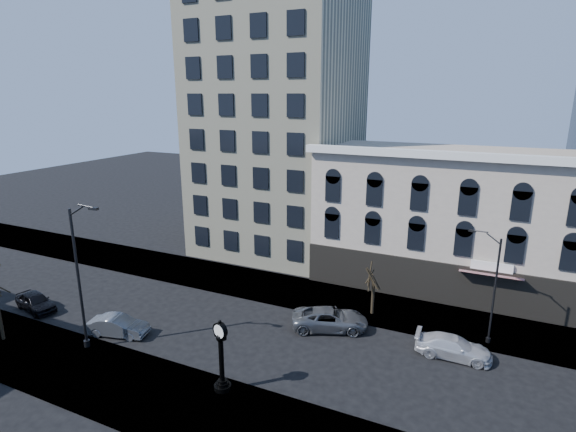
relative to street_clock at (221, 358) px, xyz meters
The scene contains 13 objects.
ground 6.82m from the street_clock, 112.33° to the left, with size 160.00×160.00×0.00m, color black.
sidewalk_far 14.36m from the street_clock, 99.98° to the left, with size 160.00×6.00×0.12m, color gray.
sidewalk_near 3.78m from the street_clock, 140.94° to the right, with size 160.00×6.00×0.12m, color gray.
cream_tower 31.44m from the street_clock, 109.02° to the left, with size 15.90×15.40×42.50m.
victorian_row 24.19m from the street_clock, 66.46° to the left, with size 22.60×11.19×12.50m.
street_clock is the anchor object (origin of this frame).
street_lamp_near 11.59m from the street_clock, behind, with size 2.64×0.55×10.19m.
street_lamp_far 18.45m from the street_clock, 42.59° to the left, with size 1.98×0.87×7.93m.
bare_tree_far 13.99m from the street_clock, 66.92° to the left, with size 2.50×2.50×4.29m.
car_near_a 19.22m from the street_clock, behind, with size 1.70×4.23×1.44m, color black.
car_near_b 10.50m from the street_clock, 167.98° to the left, with size 1.50×4.30×1.42m, color #595B60.
car_far_a 10.00m from the street_clock, 71.10° to the left, with size 2.56×5.54×1.54m, color #595B60.
car_far_b 15.07m from the street_clock, 38.42° to the left, with size 1.96×4.82×1.40m, color silver.
Camera 1 is at (15.38, -24.79, 16.63)m, focal length 28.00 mm.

